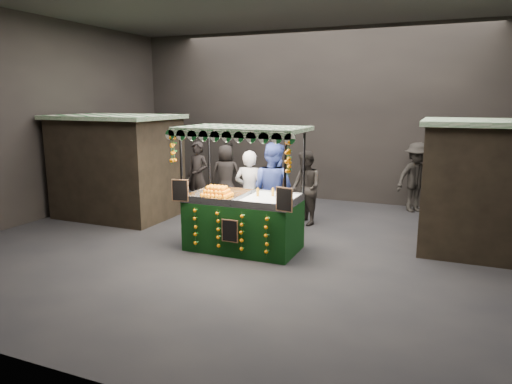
% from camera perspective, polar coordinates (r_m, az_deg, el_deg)
% --- Properties ---
extents(ground, '(12.00, 12.00, 0.00)m').
position_cam_1_polar(ground, '(9.60, 0.68, -6.75)').
color(ground, black).
rests_on(ground, ground).
extents(market_hall, '(12.10, 10.10, 5.05)m').
position_cam_1_polar(market_hall, '(9.13, 0.73, 13.86)').
color(market_hall, black).
rests_on(market_hall, ground).
extents(neighbour_stall_left, '(3.00, 2.20, 2.60)m').
position_cam_1_polar(neighbour_stall_left, '(12.38, -16.74, 3.12)').
color(neighbour_stall_left, black).
rests_on(neighbour_stall_left, ground).
extents(neighbour_stall_right, '(3.00, 2.20, 2.60)m').
position_cam_1_polar(neighbour_stall_right, '(10.15, 27.92, 0.52)').
color(neighbour_stall_right, black).
rests_on(neighbour_stall_right, ground).
extents(juice_stall, '(2.55, 1.50, 2.47)m').
position_cam_1_polar(juice_stall, '(9.22, -1.59, -2.56)').
color(juice_stall, black).
rests_on(juice_stall, ground).
extents(vendor_grey, '(0.73, 0.52, 1.89)m').
position_cam_1_polar(vendor_grey, '(10.30, -0.80, -0.05)').
color(vendor_grey, gray).
rests_on(vendor_grey, ground).
extents(vendor_blue, '(1.15, 0.98, 2.08)m').
position_cam_1_polar(vendor_blue, '(10.15, 2.07, 0.31)').
color(vendor_blue, navy).
rests_on(vendor_blue, ground).
extents(shopper_0, '(0.75, 0.55, 1.87)m').
position_cam_1_polar(shopper_0, '(12.69, -7.21, 1.99)').
color(shopper_0, black).
rests_on(shopper_0, ground).
extents(shopper_1, '(1.08, 1.10, 1.78)m').
position_cam_1_polar(shopper_1, '(11.14, 6.12, 0.49)').
color(shopper_1, black).
rests_on(shopper_1, ground).
extents(shopper_2, '(1.05, 0.95, 1.72)m').
position_cam_1_polar(shopper_2, '(14.31, -3.39, 2.83)').
color(shopper_2, black).
rests_on(shopper_2, ground).
extents(shopper_3, '(1.36, 1.32, 1.86)m').
position_cam_1_polar(shopper_3, '(13.07, 19.19, 1.71)').
color(shopper_3, black).
rests_on(shopper_3, ground).
extents(shopper_4, '(0.98, 0.81, 1.73)m').
position_cam_1_polar(shopper_4, '(13.15, -3.74, 2.10)').
color(shopper_4, '#2D2724').
rests_on(shopper_4, ground).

